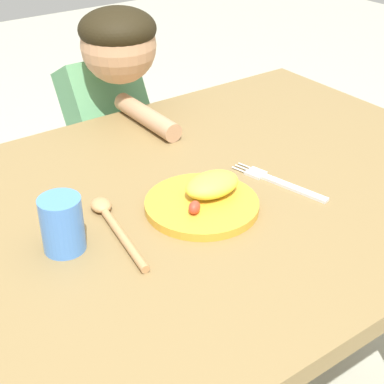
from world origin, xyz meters
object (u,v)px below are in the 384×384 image
fork (279,182)px  drinking_cup (62,224)px  plate (205,198)px  spoon (113,222)px  person (111,156)px

fork → drinking_cup: 0.43m
drinking_cup → plate: bearing=-7.0°
fork → spoon: spoon is taller
plate → drinking_cup: size_ratio=2.18×
fork → spoon: size_ratio=0.93×
plate → fork: size_ratio=0.99×
plate → fork: 0.17m
fork → person: size_ratio=0.22×
drinking_cup → person: bearing=55.3°
person → spoon: bearing=62.4°
plate → fork: (0.17, -0.02, -0.01)m
plate → person: size_ratio=0.22×
plate → spoon: plate is taller
plate → person: 0.59m
person → plate: bearing=79.7°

